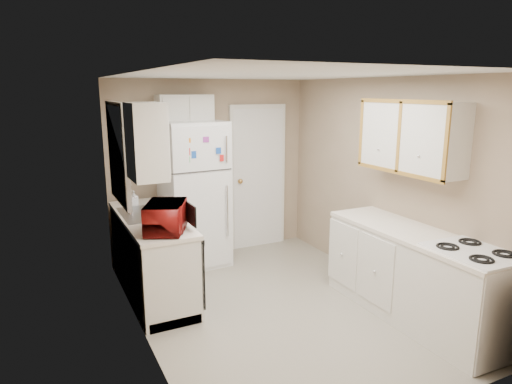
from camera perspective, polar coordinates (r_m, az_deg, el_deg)
name	(u,v)px	position (r m, az deg, el deg)	size (l,w,h in m)	color
floor	(277,306)	(5.03, 2.59, -14.04)	(3.80, 3.80, 0.00)	#B0A998
ceiling	(279,75)	(4.50, 2.91, 14.43)	(3.80, 3.80, 0.00)	white
wall_left	(138,213)	(4.15, -14.48, -2.56)	(3.80, 3.80, 0.00)	tan
wall_right	(385,184)	(5.42, 15.81, 0.91)	(3.80, 3.80, 0.00)	tan
wall_back	(211,168)	(6.31, -5.63, 2.95)	(2.80, 2.80, 0.00)	tan
wall_front	(420,257)	(3.16, 19.76, -7.70)	(2.80, 2.80, 0.00)	tan
left_counter	(152,256)	(5.27, -12.87, -7.75)	(0.60, 1.80, 0.90)	silver
dishwasher	(194,266)	(4.79, -7.76, -9.16)	(0.03, 0.58, 0.72)	black
sink	(147,217)	(5.29, -13.47, -3.05)	(0.54, 0.74, 0.16)	gray
microwave	(166,217)	(4.53, -11.21, -3.06)	(0.29, 0.52, 0.35)	maroon
soap_bottle	(134,197)	(5.65, -15.02, -0.66)	(0.08, 0.08, 0.18)	silver
window_blinds	(119,153)	(5.09, -16.76, 4.68)	(0.10, 0.98, 1.08)	silver
upper_cabinet_left	(146,142)	(4.28, -13.57, 6.14)	(0.30, 0.45, 0.70)	silver
refrigerator	(193,194)	(5.98, -7.87, -0.22)	(0.77, 0.75, 1.88)	white
cabinet_over_fridge	(184,111)	(5.96, -8.93, 10.02)	(0.70, 0.30, 0.40)	silver
interior_door	(258,178)	(6.59, 0.24, 1.82)	(0.86, 0.06, 2.08)	white
right_counter	(412,275)	(4.88, 18.93, -9.81)	(0.60, 2.00, 0.90)	silver
stove	(470,301)	(4.52, 25.15, -12.29)	(0.59, 0.73, 0.89)	white
upper_cabinet_right	(411,137)	(4.87, 18.84, 6.58)	(0.30, 1.20, 0.70)	silver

